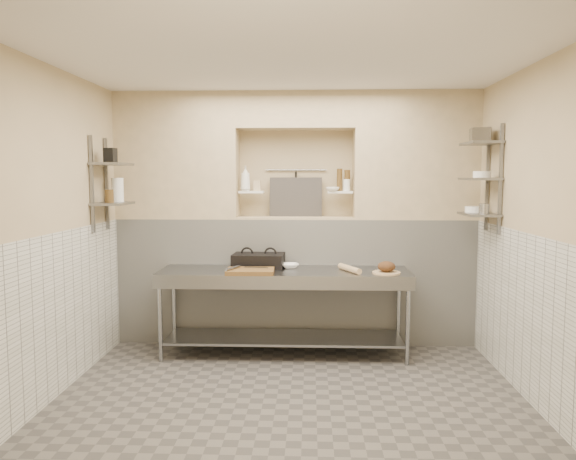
{
  "coord_description": "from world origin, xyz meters",
  "views": [
    {
      "loc": [
        0.17,
        -4.58,
        1.87
      ],
      "look_at": [
        -0.05,
        0.9,
        1.35
      ],
      "focal_mm": 35.0,
      "sensor_mm": 36.0,
      "label": 1
    }
  ],
  "objects_px": {
    "cutting_board": "(250,271)",
    "bread_loaf": "(387,267)",
    "prep_table": "(284,295)",
    "mixing_bowl": "(290,266)",
    "rolling_pin": "(350,269)",
    "panini_press": "(259,260)",
    "bottle_soap": "(245,178)",
    "bowl_alcove": "(333,189)",
    "jug_left": "(117,190)"
  },
  "relations": [
    {
      "from": "prep_table",
      "to": "bread_loaf",
      "type": "height_order",
      "value": "bread_loaf"
    },
    {
      "from": "cutting_board",
      "to": "bottle_soap",
      "type": "distance_m",
      "value": 1.18
    },
    {
      "from": "mixing_bowl",
      "to": "rolling_pin",
      "type": "height_order",
      "value": "rolling_pin"
    },
    {
      "from": "bread_loaf",
      "to": "bottle_soap",
      "type": "height_order",
      "value": "bottle_soap"
    },
    {
      "from": "mixing_bowl",
      "to": "bowl_alcove",
      "type": "height_order",
      "value": "bowl_alcove"
    },
    {
      "from": "panini_press",
      "to": "bread_loaf",
      "type": "height_order",
      "value": "panini_press"
    },
    {
      "from": "bottle_soap",
      "to": "bowl_alcove",
      "type": "distance_m",
      "value": 0.98
    },
    {
      "from": "mixing_bowl",
      "to": "rolling_pin",
      "type": "relative_size",
      "value": 0.48
    },
    {
      "from": "prep_table",
      "to": "panini_press",
      "type": "xyz_separation_m",
      "value": [
        -0.28,
        0.21,
        0.33
      ]
    },
    {
      "from": "panini_press",
      "to": "cutting_board",
      "type": "xyz_separation_m",
      "value": [
        -0.05,
        -0.4,
        -0.05
      ]
    },
    {
      "from": "prep_table",
      "to": "bottle_soap",
      "type": "relative_size",
      "value": 9.24
    },
    {
      "from": "jug_left",
      "to": "prep_table",
      "type": "bearing_deg",
      "value": -0.2
    },
    {
      "from": "rolling_pin",
      "to": "panini_press",
      "type": "bearing_deg",
      "value": 164.51
    },
    {
      "from": "panini_press",
      "to": "jug_left",
      "type": "relative_size",
      "value": 2.27
    },
    {
      "from": "mixing_bowl",
      "to": "bread_loaf",
      "type": "relative_size",
      "value": 1.1
    },
    {
      "from": "panini_press",
      "to": "rolling_pin",
      "type": "bearing_deg",
      "value": -12.28
    },
    {
      "from": "cutting_board",
      "to": "rolling_pin",
      "type": "distance_m",
      "value": 1.02
    },
    {
      "from": "cutting_board",
      "to": "bottle_soap",
      "type": "height_order",
      "value": "bottle_soap"
    },
    {
      "from": "bread_loaf",
      "to": "prep_table",
      "type": "bearing_deg",
      "value": 172.35
    },
    {
      "from": "panini_press",
      "to": "mixing_bowl",
      "type": "bearing_deg",
      "value": -6.82
    },
    {
      "from": "prep_table",
      "to": "mixing_bowl",
      "type": "relative_size",
      "value": 13.23
    },
    {
      "from": "cutting_board",
      "to": "rolling_pin",
      "type": "relative_size",
      "value": 1.17
    },
    {
      "from": "cutting_board",
      "to": "mixing_bowl",
      "type": "xyz_separation_m",
      "value": [
        0.39,
        0.34,
        0.0
      ]
    },
    {
      "from": "prep_table",
      "to": "bread_loaf",
      "type": "relative_size",
      "value": 14.55
    },
    {
      "from": "prep_table",
      "to": "cutting_board",
      "type": "relative_size",
      "value": 5.46
    },
    {
      "from": "bread_loaf",
      "to": "jug_left",
      "type": "relative_size",
      "value": 0.72
    },
    {
      "from": "bread_loaf",
      "to": "rolling_pin",
      "type": "bearing_deg",
      "value": 166.47
    },
    {
      "from": "cutting_board",
      "to": "bowl_alcove",
      "type": "xyz_separation_m",
      "value": [
        0.85,
        0.7,
        0.81
      ]
    },
    {
      "from": "rolling_pin",
      "to": "jug_left",
      "type": "relative_size",
      "value": 1.64
    },
    {
      "from": "rolling_pin",
      "to": "bottle_soap",
      "type": "relative_size",
      "value": 1.44
    },
    {
      "from": "bread_loaf",
      "to": "jug_left",
      "type": "distance_m",
      "value": 2.88
    },
    {
      "from": "mixing_bowl",
      "to": "bread_loaf",
      "type": "distance_m",
      "value": 1.03
    },
    {
      "from": "panini_press",
      "to": "prep_table",
      "type": "bearing_deg",
      "value": -33.77
    },
    {
      "from": "panini_press",
      "to": "bread_loaf",
      "type": "bearing_deg",
      "value": -11.75
    },
    {
      "from": "prep_table",
      "to": "rolling_pin",
      "type": "xyz_separation_m",
      "value": [
        0.68,
        -0.05,
        0.29
      ]
    },
    {
      "from": "bowl_alcove",
      "to": "prep_table",
      "type": "bearing_deg",
      "value": -135.39
    },
    {
      "from": "prep_table",
      "to": "jug_left",
      "type": "xyz_separation_m",
      "value": [
        -1.74,
        0.01,
        1.09
      ]
    },
    {
      "from": "bottle_soap",
      "to": "bowl_alcove",
      "type": "xyz_separation_m",
      "value": [
        0.98,
        -0.01,
        -0.12
      ]
    },
    {
      "from": "bread_loaf",
      "to": "bottle_soap",
      "type": "bearing_deg",
      "value": 156.11
    },
    {
      "from": "rolling_pin",
      "to": "prep_table",
      "type": "bearing_deg",
      "value": 175.6
    },
    {
      "from": "panini_press",
      "to": "bottle_soap",
      "type": "distance_m",
      "value": 0.95
    },
    {
      "from": "bread_loaf",
      "to": "jug_left",
      "type": "height_order",
      "value": "jug_left"
    },
    {
      "from": "rolling_pin",
      "to": "bottle_soap",
      "type": "height_order",
      "value": "bottle_soap"
    },
    {
      "from": "prep_table",
      "to": "rolling_pin",
      "type": "relative_size",
      "value": 6.4
    },
    {
      "from": "bottle_soap",
      "to": "cutting_board",
      "type": "bearing_deg",
      "value": -79.98
    },
    {
      "from": "rolling_pin",
      "to": "bowl_alcove",
      "type": "xyz_separation_m",
      "value": [
        -0.16,
        0.56,
        0.8
      ]
    },
    {
      "from": "panini_press",
      "to": "mixing_bowl",
      "type": "distance_m",
      "value": 0.35
    },
    {
      "from": "cutting_board",
      "to": "bread_loaf",
      "type": "distance_m",
      "value": 1.38
    },
    {
      "from": "prep_table",
      "to": "rolling_pin",
      "type": "height_order",
      "value": "rolling_pin"
    },
    {
      "from": "prep_table",
      "to": "bowl_alcove",
      "type": "height_order",
      "value": "bowl_alcove"
    }
  ]
}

